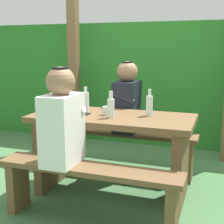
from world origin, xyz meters
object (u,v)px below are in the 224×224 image
object	(u,v)px
bottle_left	(111,107)
bottle_center	(149,105)
picnic_table	(112,141)
person_black_coat	(127,100)
drinking_glass	(106,111)
bench_near	(88,183)
bench_far	(129,143)
cell_phone	(83,115)
person_white_shirt	(62,120)
bottle_right	(86,102)

from	to	relation	value
bottle_left	bottle_center	distance (m)	0.34
picnic_table	person_black_coat	distance (m)	0.60
drinking_glass	bottle_left	size ratio (longest dim) A/B	0.34
person_black_coat	bottle_left	size ratio (longest dim) A/B	3.21
bench_near	bench_far	distance (m)	1.05
bench_near	person_black_coat	distance (m)	1.14
picnic_table	cell_phone	xyz separation A→B (m)	(-0.24, -0.07, 0.23)
bench_far	person_black_coat	distance (m)	0.46
person_white_shirt	bottle_right	world-z (taller)	person_white_shirt
picnic_table	bottle_left	size ratio (longest dim) A/B	6.24
bench_near	picnic_table	bearing A→B (deg)	90.00
person_white_shirt	bottle_left	distance (m)	0.49
bottle_left	bottle_center	bearing A→B (deg)	32.07
person_black_coat	bottle_center	bearing A→B (deg)	-52.68
person_white_shirt	picnic_table	bearing A→B (deg)	68.68
bench_near	bench_far	size ratio (longest dim) A/B	1.00
person_black_coat	bench_far	bearing A→B (deg)	8.29
bench_far	person_black_coat	world-z (taller)	person_black_coat
person_black_coat	bottle_center	world-z (taller)	person_black_coat
bench_near	person_black_coat	bearing A→B (deg)	91.24
cell_phone	bench_near	bearing A→B (deg)	-51.92
picnic_table	person_white_shirt	size ratio (longest dim) A/B	1.95
picnic_table	bottle_center	distance (m)	0.45
bench_far	bottle_center	size ratio (longest dim) A/B	6.06
bench_far	person_white_shirt	xyz separation A→B (m)	(-0.20, -1.05, 0.46)
person_black_coat	cell_phone	bearing A→B (deg)	-109.97
picnic_table	person_black_coat	bearing A→B (deg)	92.49
person_black_coat	bottle_left	world-z (taller)	person_black_coat
bottle_left	cell_phone	xyz separation A→B (m)	(-0.26, 0.01, -0.09)
bench_near	person_black_coat	size ratio (longest dim) A/B	1.95
drinking_glass	cell_phone	world-z (taller)	drinking_glass
person_black_coat	cell_phone	xyz separation A→B (m)	(-0.22, -0.60, -0.05)
person_white_shirt	bottle_left	size ratio (longest dim) A/B	3.21
person_white_shirt	cell_phone	size ratio (longest dim) A/B	5.14
bottle_center	bottle_left	bearing A→B (deg)	-147.93
bottle_right	bench_near	bearing A→B (deg)	-64.89
drinking_glass	cell_phone	distance (m)	0.20
drinking_glass	bottle_left	distance (m)	0.13
person_white_shirt	cell_phone	world-z (taller)	person_white_shirt
person_black_coat	bottle_right	bearing A→B (deg)	-116.11
person_black_coat	bottle_right	distance (m)	0.55
picnic_table	person_white_shirt	bearing A→B (deg)	-111.32
drinking_glass	bottle_center	size ratio (longest dim) A/B	0.33
bottle_left	bottle_right	world-z (taller)	bottle_right
bench_far	drinking_glass	world-z (taller)	drinking_glass
bench_far	bottle_center	xyz separation A→B (m)	(0.31, -0.44, 0.50)
bench_far	person_white_shirt	size ratio (longest dim) A/B	1.95
bench_near	bottle_left	world-z (taller)	bottle_left
picnic_table	drinking_glass	bearing A→B (deg)	-178.48
person_white_shirt	drinking_glass	world-z (taller)	person_white_shirt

